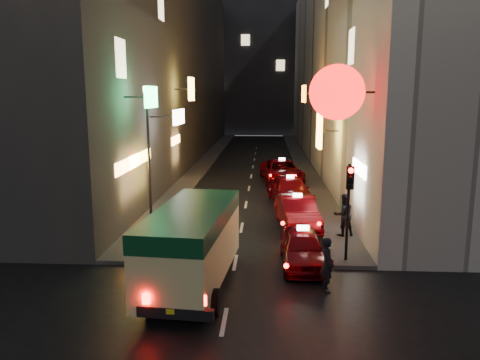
% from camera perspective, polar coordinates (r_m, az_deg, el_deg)
% --- Properties ---
extents(building_left, '(7.62, 52.00, 18.00)m').
position_cam_1_polar(building_left, '(42.74, -9.36, 14.31)').
color(building_left, '#393634').
rests_on(building_left, ground).
extents(building_right, '(8.36, 52.00, 18.00)m').
position_cam_1_polar(building_right, '(42.33, 13.01, 14.23)').
color(building_right, beige).
rests_on(building_right, ground).
extents(building_far, '(30.00, 10.00, 22.00)m').
position_cam_1_polar(building_far, '(73.84, 2.44, 14.34)').
color(building_far, '#323237').
rests_on(building_far, ground).
extents(sidewalk_left, '(1.50, 52.00, 0.15)m').
position_cam_1_polar(sidewalk_left, '(42.43, -4.04, 2.37)').
color(sidewalk_left, '#464441').
rests_on(sidewalk_left, ground).
extents(sidewalk_right, '(1.50, 52.00, 0.15)m').
position_cam_1_polar(sidewalk_right, '(42.21, 7.49, 2.26)').
color(sidewalk_right, '#464441').
rests_on(sidewalk_right, ground).
extents(minibus, '(2.61, 6.12, 2.56)m').
position_cam_1_polar(minibus, '(14.85, -5.83, -7.00)').
color(minibus, '#E7DF90').
rests_on(minibus, ground).
extents(taxi_near, '(2.03, 4.77, 1.68)m').
position_cam_1_polar(taxi_near, '(16.96, 7.64, -7.84)').
color(taxi_near, '#620309').
rests_on(taxi_near, ground).
extents(taxi_second, '(2.78, 5.46, 1.83)m').
position_cam_1_polar(taxi_second, '(21.55, 6.99, -3.63)').
color(taxi_second, '#620309').
rests_on(taxi_second, ground).
extents(taxi_third, '(2.97, 5.54, 1.84)m').
position_cam_1_polar(taxi_third, '(26.22, 6.13, -1.06)').
color(taxi_third, '#620309').
rests_on(taxi_third, ground).
extents(taxi_far, '(2.98, 5.89, 1.97)m').
position_cam_1_polar(taxi_far, '(32.41, 5.12, 1.30)').
color(taxi_far, '#620309').
rests_on(taxi_far, ground).
extents(pedestrian_crossing, '(0.52, 0.71, 1.96)m').
position_cam_1_polar(pedestrian_crossing, '(14.86, 10.57, -9.70)').
color(pedestrian_crossing, black).
rests_on(pedestrian_crossing, ground).
extents(pedestrian_sidewalk, '(0.86, 0.65, 2.05)m').
position_cam_1_polar(pedestrian_sidewalk, '(20.14, 12.53, -3.81)').
color(pedestrian_sidewalk, black).
rests_on(pedestrian_sidewalk, sidewalk_right).
extents(traffic_light, '(0.26, 0.43, 3.50)m').
position_cam_1_polar(traffic_light, '(16.74, 13.18, -1.42)').
color(traffic_light, black).
rests_on(traffic_light, sidewalk_right).
extents(lamp_post, '(0.28, 0.28, 6.22)m').
position_cam_1_polar(lamp_post, '(21.46, -11.09, 4.04)').
color(lamp_post, black).
rests_on(lamp_post, sidewalk_left).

